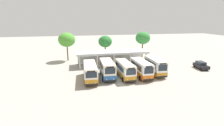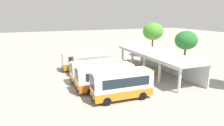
{
  "view_description": "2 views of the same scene",
  "coord_description": "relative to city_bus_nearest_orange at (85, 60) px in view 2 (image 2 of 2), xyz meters",
  "views": [
    {
      "loc": [
        -8.16,
        -27.29,
        11.09
      ],
      "look_at": [
        -0.76,
        7.54,
        1.8
      ],
      "focal_mm": 27.28,
      "sensor_mm": 36.0,
      "label": 1
    },
    {
      "loc": [
        25.79,
        -4.85,
        9.21
      ],
      "look_at": [
        0.18,
        5.46,
        2.31
      ],
      "focal_mm": 31.1,
      "sensor_mm": 36.0,
      "label": 2
    }
  ],
  "objects": [
    {
      "name": "waiting_chair_end_by_column",
      "position": [
        5.22,
        9.14,
        -1.17
      ],
      "size": [
        0.44,
        0.44,
        0.86
      ],
      "color": "slate",
      "rests_on": "ground"
    },
    {
      "name": "city_bus_second_in_row",
      "position": [
        3.33,
        0.59,
        0.11
      ],
      "size": [
        2.54,
        6.91,
        3.26
      ],
      "color": "black",
      "rests_on": "ground"
    },
    {
      "name": "city_bus_nearest_orange",
      "position": [
        0.0,
        0.0,
        0.0
      ],
      "size": [
        2.58,
        7.94,
        3.04
      ],
      "color": "black",
      "rests_on": "ground"
    },
    {
      "name": "city_bus_fourth_amber",
      "position": [
        9.99,
        -0.05,
        0.05
      ],
      "size": [
        2.36,
        7.32,
        3.15
      ],
      "color": "black",
      "rests_on": "ground"
    },
    {
      "name": "city_bus_middle_cream",
      "position": [
        6.66,
        -0.08,
        0.0
      ],
      "size": [
        2.39,
        7.36,
        3.05
      ],
      "color": "black",
      "rests_on": "ground"
    },
    {
      "name": "waiting_chair_second_from_end",
      "position": [
        5.96,
        9.03,
        -1.17
      ],
      "size": [
        0.44,
        0.44,
        0.86
      ],
      "color": "slate",
      "rests_on": "ground"
    },
    {
      "name": "waiting_chair_fourth_seat",
      "position": [
        7.44,
        9.11,
        -1.17
      ],
      "size": [
        0.44,
        0.44,
        0.86
      ],
      "color": "slate",
      "rests_on": "ground"
    },
    {
      "name": "ground_plane",
      "position": [
        5.86,
        -2.99,
        -1.69
      ],
      "size": [
        180.0,
        180.0,
        0.0
      ],
      "primitive_type": "plane",
      "color": "#A39E93"
    },
    {
      "name": "roadside_tree_behind_canopy",
      "position": [
        5.66,
        16.29,
        3.23
      ],
      "size": [
        3.77,
        3.77,
        6.55
      ],
      "color": "brown",
      "rests_on": "ground"
    },
    {
      "name": "waiting_chair_middle_seat",
      "position": [
        6.7,
        9.0,
        -1.17
      ],
      "size": [
        0.44,
        0.44,
        0.86
      ],
      "color": "slate",
      "rests_on": "ground"
    },
    {
      "name": "city_bus_fifth_blue",
      "position": [
        13.32,
        0.69,
        0.12
      ],
      "size": [
        2.45,
        6.9,
        3.29
      ],
      "color": "black",
      "rests_on": "ground"
    },
    {
      "name": "roadside_tree_west_of_canopy",
      "position": [
        -4.67,
        16.45,
        3.97
      ],
      "size": [
        4.45,
        4.45,
        7.58
      ],
      "color": "brown",
      "rests_on": "ground"
    },
    {
      "name": "terminal_canopy",
      "position": [
        6.33,
        10.46,
        0.91
      ],
      "size": [
        17.35,
        5.23,
        3.4
      ],
      "color": "silver",
      "rests_on": "ground"
    }
  ]
}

